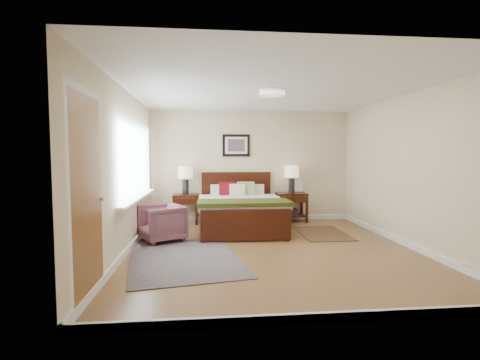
% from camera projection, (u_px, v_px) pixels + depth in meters
% --- Properties ---
extents(floor, '(5.00, 5.00, 0.00)m').
position_uv_depth(floor, '(271.00, 249.00, 5.55)').
color(floor, brown).
rests_on(floor, ground).
extents(back_wall, '(4.50, 0.04, 2.50)m').
position_uv_depth(back_wall, '(251.00, 166.00, 7.94)').
color(back_wall, beige).
rests_on(back_wall, ground).
extents(front_wall, '(4.50, 0.04, 2.50)m').
position_uv_depth(front_wall, '(327.00, 183.00, 2.98)').
color(front_wall, beige).
rests_on(front_wall, ground).
extents(left_wall, '(0.04, 5.00, 2.50)m').
position_uv_depth(left_wall, '(125.00, 171.00, 5.24)').
color(left_wall, beige).
rests_on(left_wall, ground).
extents(right_wall, '(0.04, 5.00, 2.50)m').
position_uv_depth(right_wall, '(407.00, 170.00, 5.68)').
color(right_wall, beige).
rests_on(right_wall, ground).
extents(ceiling, '(4.50, 5.00, 0.02)m').
position_uv_depth(ceiling, '(272.00, 90.00, 5.37)').
color(ceiling, white).
rests_on(ceiling, back_wall).
extents(window, '(0.11, 2.72, 1.32)m').
position_uv_depth(window, '(138.00, 162.00, 5.93)').
color(window, silver).
rests_on(window, left_wall).
extents(door, '(0.06, 1.00, 2.18)m').
position_uv_depth(door, '(87.00, 197.00, 3.52)').
color(door, silver).
rests_on(door, ground).
extents(ceil_fixture, '(0.44, 0.44, 0.08)m').
position_uv_depth(ceil_fixture, '(272.00, 92.00, 5.37)').
color(ceil_fixture, white).
rests_on(ceil_fixture, ceiling).
extents(bed, '(1.69, 2.04, 1.10)m').
position_uv_depth(bed, '(240.00, 205.00, 6.96)').
color(bed, '#371508').
rests_on(bed, ground).
extents(wall_art, '(0.62, 0.05, 0.50)m').
position_uv_depth(wall_art, '(236.00, 145.00, 7.84)').
color(wall_art, black).
rests_on(wall_art, back_wall).
extents(nightstand_left, '(0.54, 0.48, 0.64)m').
position_uv_depth(nightstand_left, '(186.00, 200.00, 7.60)').
color(nightstand_left, '#371508').
rests_on(nightstand_left, ground).
extents(nightstand_right, '(0.65, 0.49, 0.65)m').
position_uv_depth(nightstand_right, '(291.00, 204.00, 7.84)').
color(nightstand_right, '#371508').
rests_on(nightstand_right, ground).
extents(lamp_left, '(0.32, 0.32, 0.61)m').
position_uv_depth(lamp_left, '(185.00, 175.00, 7.58)').
color(lamp_left, black).
rests_on(lamp_left, nightstand_left).
extents(lamp_right, '(0.32, 0.32, 0.61)m').
position_uv_depth(lamp_right, '(292.00, 174.00, 7.81)').
color(lamp_right, black).
rests_on(lamp_right, nightstand_right).
extents(armchair, '(0.93, 0.92, 0.64)m').
position_uv_depth(armchair, '(162.00, 223.00, 6.03)').
color(armchair, brown).
rests_on(armchair, ground).
extents(rug_persian, '(1.88, 2.38, 0.01)m').
position_uv_depth(rug_persian, '(184.00, 258.00, 5.01)').
color(rug_persian, '#100C40').
rests_on(rug_persian, ground).
extents(rug_navy, '(0.88, 1.31, 0.01)m').
position_uv_depth(rug_navy, '(322.00, 233.00, 6.65)').
color(rug_navy, black).
rests_on(rug_navy, ground).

